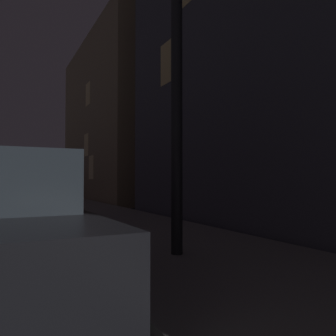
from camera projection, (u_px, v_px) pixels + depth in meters
name	position (u px, v px, depth m)	size (l,w,h in m)	color
street_lamp	(177.00, 8.00, 4.79)	(0.44, 0.44, 5.16)	black
building_mid	(296.00, 25.00, 9.72)	(6.61, 8.24, 11.17)	#4C4C56
building_far	(149.00, 124.00, 20.41)	(7.77, 11.41, 8.96)	#998466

